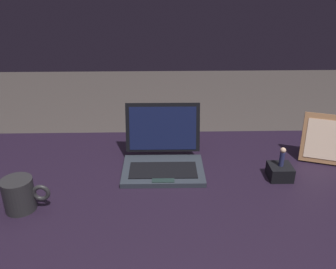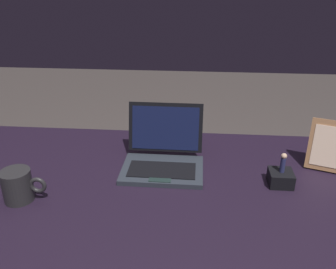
{
  "view_description": "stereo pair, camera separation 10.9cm",
  "coord_description": "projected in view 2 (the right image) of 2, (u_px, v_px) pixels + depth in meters",
  "views": [
    {
      "loc": [
        -0.04,
        -0.93,
        1.34
      ],
      "look_at": [
        -0.01,
        0.1,
        0.85
      ],
      "focal_mm": 38.63,
      "sensor_mm": 36.0,
      "label": 1
    },
    {
      "loc": [
        0.07,
        -0.92,
        1.34
      ],
      "look_at": [
        -0.01,
        0.1,
        0.85
      ],
      "focal_mm": 38.63,
      "sensor_mm": 36.0,
      "label": 2
    }
  ],
  "objects": [
    {
      "name": "laptop_front",
      "position": [
        163.0,
        157.0,
        1.18
      ],
      "size": [
        0.26,
        0.23,
        0.19
      ],
      "color": "#262C33",
      "rests_on": "desk"
    },
    {
      "name": "figurine_stand",
      "position": [
        281.0,
        178.0,
        1.1
      ],
      "size": [
        0.07,
        0.07,
        0.04
      ],
      "primitive_type": "cube",
      "color": "black",
      "rests_on": "desk"
    },
    {
      "name": "desk",
      "position": [
        169.0,
        207.0,
        1.13
      ],
      "size": [
        1.49,
        0.79,
        0.73
      ],
      "color": "black",
      "rests_on": "ground"
    },
    {
      "name": "coffee_mug",
      "position": [
        18.0,
        186.0,
        1.02
      ],
      "size": [
        0.13,
        0.08,
        0.09
      ],
      "color": "black",
      "rests_on": "desk"
    },
    {
      "name": "figurine",
      "position": [
        283.0,
        162.0,
        1.07
      ],
      "size": [
        0.02,
        0.02,
        0.06
      ],
      "color": "#24274F",
      "rests_on": "figurine_stand"
    },
    {
      "name": "photo_frame",
      "position": [
        330.0,
        146.0,
        1.16
      ],
      "size": [
        0.14,
        0.1,
        0.17
      ],
      "color": "#8F623F",
      "rests_on": "desk"
    }
  ]
}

